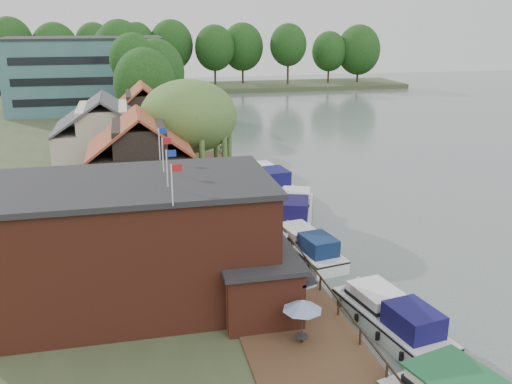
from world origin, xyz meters
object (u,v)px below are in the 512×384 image
cottage_a (141,165)px  cruiser_0 (392,313)px  cottage_c (144,123)px  pub (169,241)px  umbrella_0 (302,321)px  umbrella_2 (282,271)px  cruiser_3 (267,177)px  cruiser_2 (295,207)px  swan (386,374)px  umbrella_4 (253,229)px  umbrella_5 (253,217)px  cottage_b (105,141)px  umbrella_6 (241,202)px  hotel_block (86,75)px  cruiser_1 (307,243)px  willow (189,138)px  umbrella_3 (270,245)px  umbrella_1 (299,292)px

cottage_a → cruiser_0: (12.60, -19.57, -4.10)m
cottage_c → pub: bearing=-90.0°
pub → umbrella_0: (5.92, -6.19, -2.36)m
umbrella_2 → cruiser_3: size_ratio=0.23×
cruiser_2 → swan: bearing=-76.0°
umbrella_0 → umbrella_2: (0.57, 5.82, 0.00)m
umbrella_4 → umbrella_5: (0.57, 2.42, 0.00)m
cruiser_0 → cruiser_3: bearing=80.0°
cruiser_0 → cruiser_3: (-0.07, 27.89, 0.09)m
umbrella_5 → cruiser_3: 14.93m
cruiser_3 → cruiser_2: bearing=-97.2°
cottage_b → umbrella_6: cottage_b is taller
pub → cottage_c: 34.01m
hotel_block → cruiser_1: 67.52m
cottage_a → cruiser_0: bearing=-57.2°
pub → umbrella_2: size_ratio=8.42×
pub → swan: (9.50, -8.38, -4.43)m
cruiser_0 → umbrella_0: bearing=-174.2°
umbrella_5 → cruiser_3: bearing=72.0°
umbrella_2 → cruiser_0: umbrella_2 is taller
cottage_a → cruiser_1: 14.81m
willow → umbrella_0: 26.60m
umbrella_5 → cottage_b: bearing=124.6°
umbrella_4 → umbrella_3: bearing=-81.4°
umbrella_3 → umbrella_4: (-0.46, 3.06, 0.00)m
umbrella_4 → swan: 15.58m
cottage_b → cottage_a: bearing=-73.3°
umbrella_3 → swan: size_ratio=5.58×
willow → umbrella_5: bearing=-72.5°
cruiser_0 → hotel_block: bearing=94.3°
cruiser_3 → hotel_block: bearing=105.0°
cruiser_1 → swan: bearing=-103.1°
willow → cruiser_1: size_ratio=1.16×
pub → umbrella_3: bearing=28.3°
umbrella_1 → cottage_c: bearing=100.2°
pub → umbrella_5: 11.72m
cruiser_3 → cottage_a: bearing=-153.6°
willow → cruiser_3: willow is taller
cottage_b → umbrella_0: 32.87m
cottage_b → umbrella_0: (9.92, -31.19, -2.96)m
cruiser_2 → pub: bearing=-110.8°
umbrella_0 → umbrella_5: (1.00, 15.35, 0.00)m
willow → umbrella_3: (3.32, -16.33, -3.93)m
umbrella_3 → cruiser_1: 4.45m
pub → hotel_block: (-8.00, 71.00, 2.50)m
cottage_b → cruiser_2: (15.54, -11.32, -4.01)m
cottage_a → swan: cottage_a is taller
cottage_b → umbrella_2: 27.62m
cottage_c → cruiser_1: 29.85m
umbrella_6 → cruiser_3: (4.80, 10.34, -1.04)m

